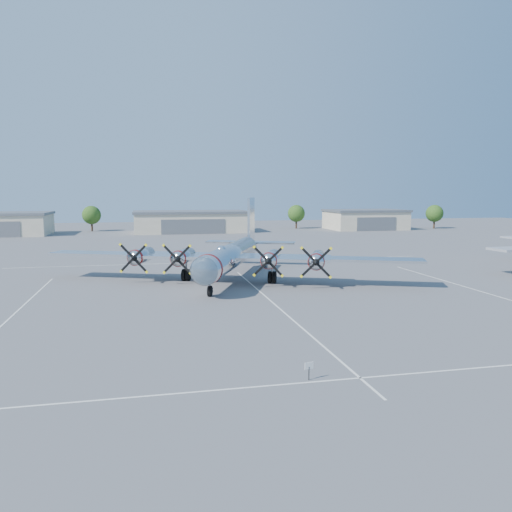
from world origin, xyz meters
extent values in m
plane|color=#59595B|center=(0.00, 0.00, 0.00)|extent=(260.00, 260.00, 0.00)
cube|color=silver|center=(-22.00, -5.00, 0.01)|extent=(0.15, 40.00, 0.01)
cube|color=silver|center=(0.00, -5.00, 0.01)|extent=(0.15, 40.00, 0.01)
cube|color=silver|center=(22.00, -5.00, 0.01)|extent=(0.15, 40.00, 0.01)
cube|color=silver|center=(0.00, -22.00, 0.01)|extent=(60.00, 0.15, 0.01)
cube|color=silver|center=(0.00, 25.00, 0.01)|extent=(60.00, 0.15, 0.01)
cube|color=#BAB094|center=(-45.00, 82.00, 2.40)|extent=(22.00, 14.00, 4.80)
cube|color=#BAB094|center=(0.00, 82.00, 2.40)|extent=(28.00, 14.00, 4.80)
cube|color=slate|center=(0.00, 82.00, 5.10)|extent=(28.60, 14.60, 0.60)
cube|color=slate|center=(0.00, 74.95, 1.80)|extent=(15.40, 0.20, 3.60)
cube|color=#BAB094|center=(48.00, 82.00, 2.40)|extent=(20.00, 14.00, 4.80)
cube|color=slate|center=(48.00, 82.00, 5.10)|extent=(20.60, 14.60, 0.60)
cube|color=slate|center=(48.00, 74.95, 1.80)|extent=(11.00, 0.20, 3.60)
cylinder|color=#382619|center=(-25.00, 90.00, 1.40)|extent=(0.50, 0.50, 2.80)
sphere|color=#1D4313|center=(-25.00, 90.00, 4.24)|extent=(4.80, 4.80, 4.80)
cylinder|color=#382619|center=(30.00, 88.00, 1.40)|extent=(0.50, 0.50, 2.80)
sphere|color=#1D4313|center=(30.00, 88.00, 4.24)|extent=(4.80, 4.80, 4.80)
cylinder|color=#382619|center=(68.00, 80.00, 1.40)|extent=(0.50, 0.50, 2.80)
sphere|color=#1D4313|center=(68.00, 80.00, 4.24)|extent=(4.80, 4.80, 4.80)
cylinder|color=black|center=(-2.80, -21.66, 0.37)|extent=(0.06, 0.06, 0.75)
cube|color=white|center=(-2.80, -21.66, 0.79)|extent=(0.51, 0.14, 0.37)
camera|label=1|loc=(-11.10, -46.14, 9.97)|focal=35.00mm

